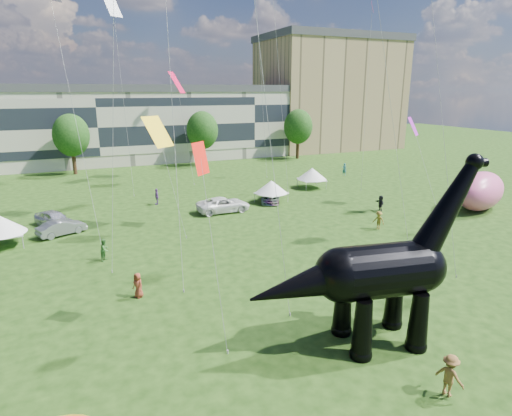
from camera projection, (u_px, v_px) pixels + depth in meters
name	position (u px, v px, depth m)	size (l,w,h in m)	color
ground	(352.00, 335.00, 22.13)	(220.00, 220.00, 0.00)	#16330C
terrace_row	(96.00, 128.00, 72.23)	(78.00, 11.00, 12.00)	beige
apartment_block	(329.00, 96.00, 92.02)	(28.00, 18.00, 22.00)	tan
tree_mid_left	(71.00, 132.00, 62.66)	(5.20, 5.20, 9.44)	#382314
tree_mid_right	(202.00, 127.00, 70.35)	(5.20, 5.20, 9.44)	#382314
tree_far_right	(298.00, 124.00, 77.28)	(5.20, 5.20, 9.44)	#382314
dinosaur_sculpture	(373.00, 275.00, 20.53)	(11.94, 4.06, 9.71)	black
car_silver	(54.00, 219.00, 39.45)	(1.77, 4.39, 1.50)	silver
car_grey	(62.00, 228.00, 37.18)	(1.41, 4.05, 1.34)	gray
car_white	(223.00, 205.00, 44.21)	(2.55, 5.53, 1.54)	white
car_dark	(271.00, 196.00, 48.34)	(1.95, 4.79, 1.39)	#595960
gazebo_near	(271.00, 187.00, 47.73)	(4.69, 4.69, 2.51)	white
gazebo_far	(312.00, 174.00, 54.80)	(4.13, 4.13, 2.62)	white
gazebo_left	(0.00, 225.00, 34.14)	(4.12, 4.12, 2.60)	white
inflatable_pink	(481.00, 191.00, 44.82)	(8.01, 4.00, 4.00)	#EA5B98
visitors	(227.00, 238.00, 33.89)	(52.91, 42.44, 1.86)	#322B9E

